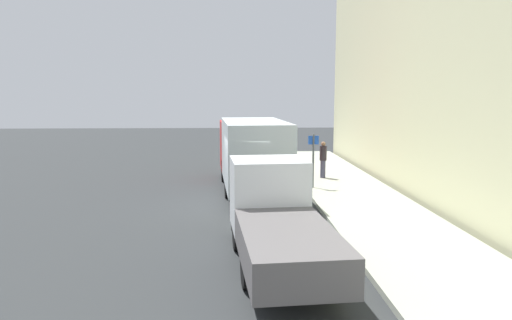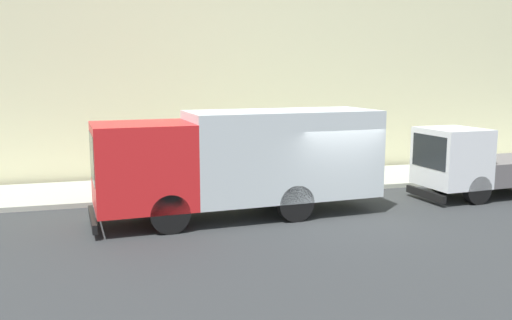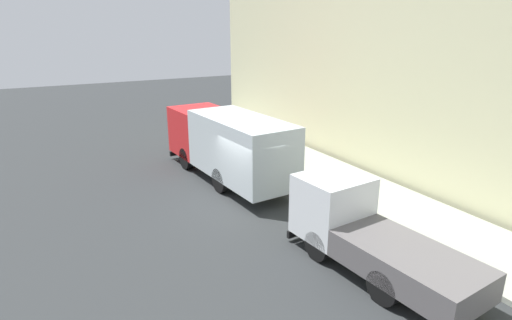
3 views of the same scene
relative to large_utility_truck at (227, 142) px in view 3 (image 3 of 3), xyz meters
The scene contains 8 objects.
ground 3.31m from the large_utility_truck, 105.25° to the right, with size 80.00×80.00×0.00m, color #2D3031.
sidewalk 5.16m from the large_utility_truck, 34.09° to the right, with size 3.61×30.00×0.16m, color #A6AA9A.
building_facade 7.79m from the large_utility_truck, 23.35° to the right, with size 0.50×30.00×10.49m, color beige.
large_utility_truck is the anchor object (origin of this frame).
small_flatbed_truck 8.37m from the large_utility_truck, 87.81° to the right, with size 2.37×5.81×2.33m.
pedestrian_walking 4.05m from the large_utility_truck, 30.76° to the left, with size 0.45×0.45×1.70m.
traffic_cone_orange 4.93m from the large_utility_truck, 54.36° to the left, with size 0.47×0.47×0.68m, color orange.
street_sign_post 2.60m from the large_utility_truck, ahead, with size 0.44×0.08×2.25m.
Camera 3 is at (-6.64, -13.28, 6.58)m, focal length 29.16 mm.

